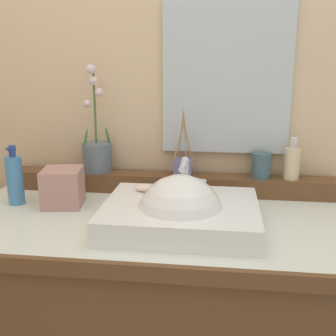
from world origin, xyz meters
TOP-DOWN VIEW (x-y plane):
  - wall_back at (0.00, 0.43)m, footprint 3.10×0.20m
  - back_ledge at (0.00, 0.26)m, footprint 1.24×0.09m
  - sink_basin at (0.07, -0.07)m, footprint 0.46×0.37m
  - soap_bar at (-0.05, 0.04)m, footprint 0.07×0.04m
  - potted_plant at (-0.28, 0.27)m, footprint 0.12×0.11m
  - soap_dispenser at (0.44, 0.26)m, footprint 0.06×0.06m
  - tumbler_cup at (0.34, 0.26)m, footprint 0.07×0.07m
  - reed_diffuser at (0.05, 0.26)m, footprint 0.08×0.10m
  - lotion_bottle at (-0.52, 0.07)m, footprint 0.06×0.06m
  - tissue_box at (-0.35, 0.07)m, footprint 0.15×0.15m
  - mirror at (0.20, 0.32)m, footprint 0.46×0.02m

SIDE VIEW (x-z plane):
  - sink_basin at x=0.07m, z-range 0.79..1.08m
  - back_ledge at x=0.00m, z-range 0.90..0.97m
  - tissue_box at x=-0.35m, z-range 0.90..1.03m
  - soap_bar at x=-0.05m, z-range 0.97..0.99m
  - lotion_bottle at x=-0.52m, z-range 0.88..1.09m
  - reed_diffuser at x=0.05m, z-range 0.88..1.12m
  - tumbler_cup at x=0.34m, z-range 0.97..1.06m
  - soap_dispenser at x=0.44m, z-range 0.95..1.11m
  - potted_plant at x=-0.28m, z-range 0.85..1.25m
  - wall_back at x=0.00m, z-range 0.00..2.49m
  - mirror at x=0.20m, z-range 1.05..1.60m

